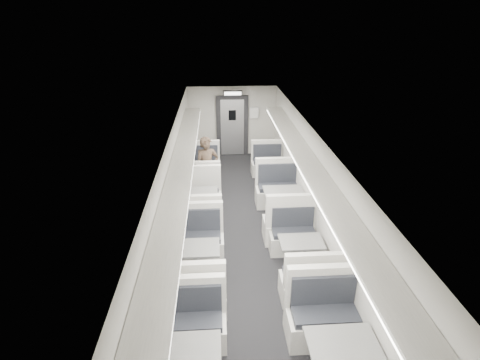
{
  "coord_description": "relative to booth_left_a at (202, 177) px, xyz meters",
  "views": [
    {
      "loc": [
        -0.56,
        -6.62,
        4.69
      ],
      "look_at": [
        -0.03,
        1.34,
        1.08
      ],
      "focal_mm": 28.0,
      "sensor_mm": 36.0,
      "label": 1
    }
  ],
  "objects": [
    {
      "name": "room",
      "position": [
        1.0,
        -3.14,
        0.82
      ],
      "size": [
        3.24,
        12.24,
        2.64
      ],
      "color": "black",
      "rests_on": "ground"
    },
    {
      "name": "booth_left_a",
      "position": [
        0.0,
        0.0,
        0.0
      ],
      "size": [
        1.05,
        2.14,
        1.14
      ],
      "color": "silver",
      "rests_on": "room"
    },
    {
      "name": "booth_left_b",
      "position": [
        0.0,
        -1.66,
        -0.0
      ],
      "size": [
        1.04,
        2.11,
        1.13
      ],
      "color": "silver",
      "rests_on": "room"
    },
    {
      "name": "booth_left_c",
      "position": [
        0.0,
        -4.01,
        0.0
      ],
      "size": [
        1.07,
        2.16,
        1.16
      ],
      "color": "silver",
      "rests_on": "room"
    },
    {
      "name": "booth_right_a",
      "position": [
        2.0,
        0.24,
        -0.03
      ],
      "size": [
        0.98,
        2.0,
        1.07
      ],
      "color": "silver",
      "rests_on": "room"
    },
    {
      "name": "booth_right_b",
      "position": [
        2.0,
        -1.87,
        0.03
      ],
      "size": [
        1.13,
        2.3,
        1.23
      ],
      "color": "silver",
      "rests_on": "room"
    },
    {
      "name": "booth_right_c",
      "position": [
        2.0,
        -3.86,
        -0.02
      ],
      "size": [
        1.0,
        2.03,
        1.08
      ],
      "color": "silver",
      "rests_on": "room"
    },
    {
      "name": "passenger",
      "position": [
        0.18,
        -0.51,
        0.48
      ],
      "size": [
        0.71,
        0.56,
        1.72
      ],
      "primitive_type": "imported",
      "rotation": [
        0.0,
        0.0,
        0.26
      ],
      "color": "black",
      "rests_on": "room"
    },
    {
      "name": "window_a",
      "position": [
        -0.49,
        0.26,
        0.97
      ],
      "size": [
        0.02,
        1.18,
        0.84
      ],
      "primitive_type": "cube",
      "color": "black",
      "rests_on": "room"
    },
    {
      "name": "window_b",
      "position": [
        -0.49,
        -1.94,
        0.97
      ],
      "size": [
        0.02,
        1.18,
        0.84
      ],
      "primitive_type": "cube",
      "color": "black",
      "rests_on": "room"
    },
    {
      "name": "window_c",
      "position": [
        -0.49,
        -4.14,
        0.97
      ],
      "size": [
        0.02,
        1.18,
        0.84
      ],
      "primitive_type": "cube",
      "color": "black",
      "rests_on": "room"
    },
    {
      "name": "window_d",
      "position": [
        -0.49,
        -6.34,
        0.97
      ],
      "size": [
        0.02,
        1.18,
        0.84
      ],
      "primitive_type": "cube",
      "color": "black",
      "rests_on": "room"
    },
    {
      "name": "luggage_rack_left",
      "position": [
        -0.24,
        -3.44,
        1.53
      ],
      "size": [
        0.46,
        10.4,
        0.09
      ],
      "color": "silver",
      "rests_on": "room"
    },
    {
      "name": "luggage_rack_right",
      "position": [
        2.24,
        -3.44,
        1.53
      ],
      "size": [
        0.46,
        10.4,
        0.09
      ],
      "color": "silver",
      "rests_on": "room"
    },
    {
      "name": "vestibule_door",
      "position": [
        1.0,
        2.79,
        0.66
      ],
      "size": [
        1.1,
        0.13,
        2.1
      ],
      "color": "black",
      "rests_on": "room"
    },
    {
      "name": "exit_sign",
      "position": [
        1.0,
        2.31,
        1.9
      ],
      "size": [
        0.62,
        0.12,
        0.16
      ],
      "color": "black",
      "rests_on": "room"
    },
    {
      "name": "wall_notice",
      "position": [
        1.75,
        2.78,
        1.12
      ],
      "size": [
        0.32,
        0.02,
        0.4
      ],
      "primitive_type": "cube",
      "color": "silver",
      "rests_on": "room"
    }
  ]
}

